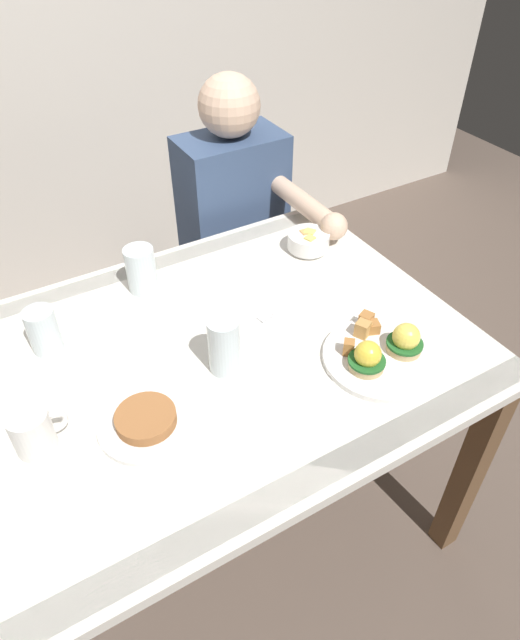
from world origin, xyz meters
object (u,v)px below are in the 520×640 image
object	(u,v)px
water_glass_far	(226,348)
eggs_benedict_plate	(383,352)
dining_table	(215,382)
fruit_bowl	(308,241)
water_glass_near	(44,332)
diner_person	(238,224)
fork	(279,309)
side_plate	(146,422)
coffee_mug	(33,430)
water_glass_extra	(141,272)

from	to	relation	value
water_glass_far	eggs_benedict_plate	bearing A→B (deg)	-26.54
dining_table	eggs_benedict_plate	bearing A→B (deg)	-34.54
fruit_bowl	water_glass_far	size ratio (longest dim) A/B	0.87
water_glass_near	diner_person	bearing A→B (deg)	28.75
dining_table	fork	distance (m)	0.24
eggs_benedict_plate	water_glass_near	bearing A→B (deg)	146.75
eggs_benedict_plate	water_glass_far	size ratio (longest dim) A/B	1.95
eggs_benedict_plate	fruit_bowl	xyz separation A→B (m)	(0.11, 0.46, 0.01)
dining_table	water_glass_near	xyz separation A→B (m)	(-0.33, 0.20, 0.16)
dining_table	eggs_benedict_plate	distance (m)	0.41
dining_table	side_plate	distance (m)	0.28
fruit_bowl	water_glass_far	world-z (taller)	water_glass_far
eggs_benedict_plate	water_glass_near	distance (m)	0.78
side_plate	fruit_bowl	bearing A→B (deg)	29.69
water_glass_far	water_glass_near	bearing A→B (deg)	141.16
coffee_mug	diner_person	size ratio (longest dim) A/B	0.10
water_glass_extra	water_glass_far	bearing A→B (deg)	-81.81
eggs_benedict_plate	water_glass_near	world-z (taller)	water_glass_near
water_glass_extra	diner_person	world-z (taller)	diner_person
fork	water_glass_far	xyz separation A→B (m)	(-0.21, -0.11, 0.06)
eggs_benedict_plate	fork	size ratio (longest dim) A/B	1.74
eggs_benedict_plate	coffee_mug	bearing A→B (deg)	168.27
eggs_benedict_plate	fork	world-z (taller)	eggs_benedict_plate
eggs_benedict_plate	dining_table	bearing A→B (deg)	145.46
eggs_benedict_plate	side_plate	distance (m)	0.54
fruit_bowl	coffee_mug	distance (m)	0.90
water_glass_near	water_glass_far	world-z (taller)	water_glass_far
dining_table	side_plate	world-z (taller)	side_plate
fork	side_plate	world-z (taller)	side_plate
eggs_benedict_plate	fruit_bowl	size ratio (longest dim) A/B	2.25
dining_table	water_glass_extra	bearing A→B (deg)	99.16
fruit_bowl	side_plate	distance (m)	0.74
eggs_benedict_plate	water_glass_extra	distance (m)	0.65
coffee_mug	eggs_benedict_plate	bearing A→B (deg)	-11.73
fork	side_plate	xyz separation A→B (m)	(-0.43, -0.18, 0.01)
dining_table	coffee_mug	size ratio (longest dim) A/B	10.79
dining_table	fork	xyz separation A→B (m)	(0.21, 0.05, 0.11)
eggs_benedict_plate	fork	bearing A→B (deg)	111.71
eggs_benedict_plate	fork	distance (m)	0.29
eggs_benedict_plate	diner_person	distance (m)	0.83
dining_table	water_glass_near	distance (m)	0.42
eggs_benedict_plate	fruit_bowl	world-z (taller)	eggs_benedict_plate
eggs_benedict_plate	water_glass_extra	size ratio (longest dim) A/B	2.17
eggs_benedict_plate	water_glass_far	bearing A→B (deg)	153.46
eggs_benedict_plate	coffee_mug	world-z (taller)	coffee_mug
fruit_bowl	diner_person	distance (m)	0.38
water_glass_near	side_plate	xyz separation A→B (m)	(0.11, -0.33, -0.04)
coffee_mug	fork	xyz separation A→B (m)	(0.63, 0.12, -0.05)
water_glass_near	water_glass_extra	distance (m)	0.30
diner_person	water_glass_near	bearing A→B (deg)	-151.25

